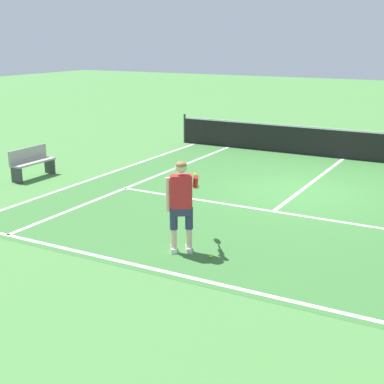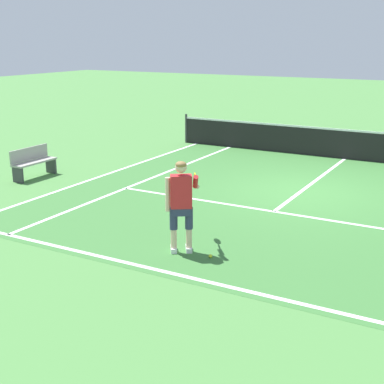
# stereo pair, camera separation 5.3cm
# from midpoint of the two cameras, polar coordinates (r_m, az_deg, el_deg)

# --- Properties ---
(ground_plane) EXTENTS (80.00, 80.00, 0.00)m
(ground_plane) POSITION_cam_midpoint_polar(r_m,az_deg,el_deg) (14.33, 11.36, 0.04)
(ground_plane) COLOR #477F3D
(court_inner_surface) EXTENTS (10.98, 10.82, 0.00)m
(court_inner_surface) POSITION_cam_midpoint_polar(r_m,az_deg,el_deg) (13.65, 10.41, -0.68)
(court_inner_surface) COLOR #387033
(court_inner_surface) RESTS_ON ground
(line_baseline) EXTENTS (10.98, 0.10, 0.01)m
(line_baseline) POSITION_cam_midpoint_polar(r_m,az_deg,el_deg) (9.15, -0.43, -8.80)
(line_baseline) COLOR white
(line_baseline) RESTS_ON ground
(line_service) EXTENTS (8.23, 0.10, 0.01)m
(line_service) POSITION_cam_midpoint_polar(r_m,az_deg,el_deg) (12.58, 8.64, -2.02)
(line_service) COLOR white
(line_service) RESTS_ON ground
(line_centre_service) EXTENTS (0.10, 6.40, 0.01)m
(line_centre_service) POSITION_cam_midpoint_polar(r_m,az_deg,el_deg) (15.51, 12.83, 1.18)
(line_centre_service) COLOR white
(line_centre_service) RESTS_ON ground
(line_singles_left) EXTENTS (0.10, 10.42, 0.01)m
(line_singles_left) POSITION_cam_midpoint_polar(r_m,az_deg,el_deg) (15.40, -4.21, 1.43)
(line_singles_left) COLOR white
(line_singles_left) RESTS_ON ground
(line_doubles_left) EXTENTS (0.10, 10.42, 0.01)m
(line_doubles_left) POSITION_cam_midpoint_polar(r_m,az_deg,el_deg) (16.17, -8.29, 2.01)
(line_doubles_left) COLOR white
(line_doubles_left) RESTS_ON ground
(tennis_net) EXTENTS (11.96, 0.08, 1.07)m
(tennis_net) POSITION_cam_midpoint_polar(r_m,az_deg,el_deg) (18.43, 15.79, 4.84)
(tennis_net) COLOR #333338
(tennis_net) RESTS_ON ground
(tennis_player) EXTENTS (0.58, 1.22, 1.71)m
(tennis_player) POSITION_cam_midpoint_polar(r_m,az_deg,el_deg) (9.86, -0.95, -0.85)
(tennis_player) COLOR white
(tennis_player) RESTS_ON ground
(tennis_ball_near_feet) EXTENTS (0.07, 0.07, 0.07)m
(tennis_ball_near_feet) POSITION_cam_midpoint_polar(r_m,az_deg,el_deg) (9.90, 2.08, -6.67)
(tennis_ball_near_feet) COLOR #CCE02D
(tennis_ball_near_feet) RESTS_ON ground
(courtside_bench) EXTENTS (0.40, 1.40, 0.85)m
(courtside_bench) POSITION_cam_midpoint_polar(r_m,az_deg,el_deg) (16.00, -16.12, 3.04)
(courtside_bench) COLOR #9E9993
(courtside_bench) RESTS_ON ground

